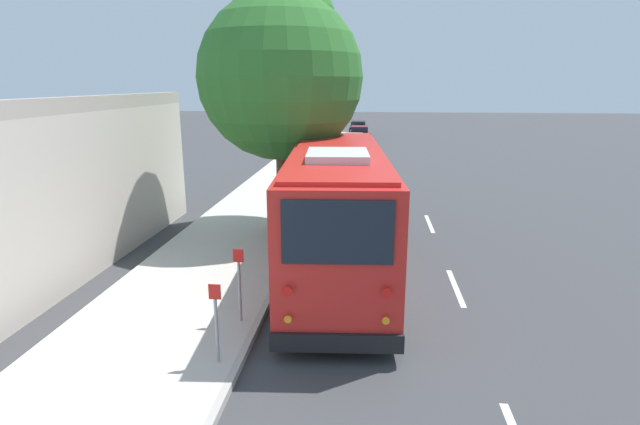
# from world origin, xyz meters

# --- Properties ---
(ground_plane) EXTENTS (160.00, 160.00, 0.00)m
(ground_plane) POSITION_xyz_m (0.00, 0.00, 0.00)
(ground_plane) COLOR #3D3D3F
(sidewalk_slab) EXTENTS (80.00, 3.99, 0.15)m
(sidewalk_slab) POSITION_xyz_m (0.00, 4.04, 0.07)
(sidewalk_slab) COLOR beige
(sidewalk_slab) RESTS_ON ground
(curb_strip) EXTENTS (80.00, 0.14, 0.15)m
(curb_strip) POSITION_xyz_m (0.00, 1.97, 0.07)
(curb_strip) COLOR #AAA69D
(curb_strip) RESTS_ON ground
(shuttle_bus) EXTENTS (9.79, 3.29, 3.56)m
(shuttle_bus) POSITION_xyz_m (0.89, 0.52, 1.91)
(shuttle_bus) COLOR red
(shuttle_bus) RESTS_ON ground
(parked_sedan_navy) EXTENTS (4.24, 1.97, 1.31)m
(parked_sedan_navy) POSITION_xyz_m (12.91, 0.92, 0.61)
(parked_sedan_navy) COLOR #19234C
(parked_sedan_navy) RESTS_ON ground
(parked_sedan_white) EXTENTS (4.56, 2.00, 1.28)m
(parked_sedan_white) POSITION_xyz_m (19.53, 0.82, 0.59)
(parked_sedan_white) COLOR silver
(parked_sedan_white) RESTS_ON ground
(parked_sedan_tan) EXTENTS (4.51, 1.80, 1.32)m
(parked_sedan_tan) POSITION_xyz_m (26.46, 0.98, 0.61)
(parked_sedan_tan) COLOR tan
(parked_sedan_tan) RESTS_ON ground
(parked_sedan_maroon) EXTENTS (4.15, 1.84, 1.30)m
(parked_sedan_maroon) POSITION_xyz_m (33.64, 0.66, 0.60)
(parked_sedan_maroon) COLOR maroon
(parked_sedan_maroon) RESTS_ON ground
(parked_sedan_black) EXTENTS (4.23, 1.76, 1.26)m
(parked_sedan_black) POSITION_xyz_m (39.95, 0.93, 0.58)
(parked_sedan_black) COLOR black
(parked_sedan_black) RESTS_ON ground
(street_tree) EXTENTS (5.45, 5.45, 8.64)m
(street_tree) POSITION_xyz_m (4.87, 2.68, 5.63)
(street_tree) COLOR brown
(street_tree) RESTS_ON sidewalk_slab
(sign_post_near) EXTENTS (0.06, 0.22, 1.51)m
(sign_post_near) POSITION_xyz_m (-4.19, 2.32, 0.93)
(sign_post_near) COLOR gray
(sign_post_near) RESTS_ON sidewalk_slab
(sign_post_far) EXTENTS (0.06, 0.22, 1.61)m
(sign_post_far) POSITION_xyz_m (-2.57, 2.32, 0.98)
(sign_post_far) COLOR gray
(sign_post_far) RESTS_ON sidewalk_slab
(fire_hydrant) EXTENTS (0.22, 0.22, 0.81)m
(fire_hydrant) POSITION_xyz_m (8.56, 2.51, 0.55)
(fire_hydrant) COLOR gold
(fire_hydrant) RESTS_ON sidewalk_slab
(lane_stripe_mid) EXTENTS (2.40, 0.14, 0.01)m
(lane_stripe_mid) POSITION_xyz_m (0.07, -2.60, 0.00)
(lane_stripe_mid) COLOR silver
(lane_stripe_mid) RESTS_ON ground
(lane_stripe_ahead) EXTENTS (2.40, 0.14, 0.01)m
(lane_stripe_ahead) POSITION_xyz_m (6.07, -2.60, 0.00)
(lane_stripe_ahead) COLOR silver
(lane_stripe_ahead) RESTS_ON ground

